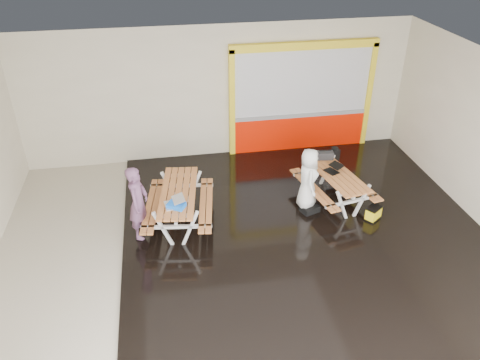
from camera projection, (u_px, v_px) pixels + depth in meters
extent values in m
cube|color=beige|center=(248.00, 244.00, 9.67)|extent=(10.00, 8.00, 0.01)
cube|color=white|center=(250.00, 78.00, 7.87)|extent=(10.00, 8.00, 0.01)
cube|color=beige|center=(219.00, 94.00, 12.15)|extent=(10.00, 0.01, 3.50)
cube|color=beige|center=(316.00, 342.00, 5.39)|extent=(10.00, 0.01, 3.50)
cube|color=black|center=(307.00, 237.00, 9.85)|extent=(7.50, 7.98, 0.05)
cube|color=#F81A00|center=(299.00, 133.00, 13.06)|extent=(3.60, 0.12, 1.00)
cube|color=gray|center=(300.00, 115.00, 12.79)|extent=(3.60, 0.14, 0.10)
cube|color=silver|center=(302.00, 82.00, 12.33)|extent=(3.60, 0.08, 1.72)
cube|color=yellow|center=(232.00, 105.00, 12.28)|extent=(0.14, 0.16, 2.90)
cube|color=yellow|center=(368.00, 96.00, 12.85)|extent=(0.14, 0.16, 2.90)
cube|color=yellow|center=(305.00, 45.00, 11.82)|extent=(3.88, 0.16, 0.20)
cube|color=#BA6E35|center=(164.00, 192.00, 9.88)|extent=(0.42, 2.05, 0.04)
cube|color=#BA6E35|center=(171.00, 192.00, 9.88)|extent=(0.42, 2.05, 0.04)
cube|color=#BA6E35|center=(178.00, 192.00, 9.88)|extent=(0.42, 2.05, 0.04)
cube|color=#BA6E35|center=(185.00, 192.00, 9.89)|extent=(0.42, 2.05, 0.04)
cube|color=#BA6E35|center=(192.00, 192.00, 9.89)|extent=(0.42, 2.05, 0.04)
cube|color=white|center=(163.00, 229.00, 9.40)|extent=(0.38, 0.11, 0.82)
cube|color=white|center=(190.00, 228.00, 9.41)|extent=(0.38, 0.11, 0.82)
cube|color=white|center=(177.00, 227.00, 9.38)|extent=(1.40, 0.26, 0.06)
cube|color=white|center=(176.00, 216.00, 9.24)|extent=(0.69, 0.16, 0.06)
cube|color=white|center=(170.00, 187.00, 10.73)|extent=(0.38, 0.11, 0.82)
cube|color=white|center=(194.00, 187.00, 10.75)|extent=(0.38, 0.11, 0.82)
cube|color=white|center=(182.00, 186.00, 10.72)|extent=(1.40, 0.26, 0.06)
cube|color=white|center=(181.00, 175.00, 10.58)|extent=(0.69, 0.16, 0.06)
cube|color=white|center=(179.00, 200.00, 9.99)|extent=(0.30, 1.67, 0.06)
cube|color=#BA6E35|center=(149.00, 205.00, 10.02)|extent=(0.41, 2.05, 0.04)
cube|color=#BA6E35|center=(156.00, 205.00, 10.03)|extent=(0.41, 2.05, 0.04)
cube|color=#BA6E35|center=(203.00, 204.00, 10.06)|extent=(0.41, 2.05, 0.04)
cube|color=#BA6E35|center=(209.00, 204.00, 10.06)|extent=(0.41, 2.05, 0.04)
cube|color=#BA6E35|center=(325.00, 176.00, 10.55)|extent=(0.49, 1.91, 0.04)
cube|color=#BA6E35|center=(330.00, 175.00, 10.60)|extent=(0.49, 1.91, 0.04)
cube|color=#BA6E35|center=(336.00, 174.00, 10.64)|extent=(0.49, 1.91, 0.04)
cube|color=#BA6E35|center=(341.00, 172.00, 10.68)|extent=(0.49, 1.91, 0.04)
cube|color=#BA6E35|center=(346.00, 171.00, 10.73)|extent=(0.49, 1.91, 0.04)
cube|color=white|center=(342.00, 205.00, 10.15)|extent=(0.36, 0.13, 0.77)
cube|color=white|center=(362.00, 201.00, 10.31)|extent=(0.36, 0.13, 0.77)
cube|color=white|center=(352.00, 201.00, 10.21)|extent=(1.30, 0.31, 0.06)
cube|color=white|center=(353.00, 192.00, 10.08)|extent=(0.65, 0.18, 0.06)
cube|color=white|center=(309.00, 173.00, 11.32)|extent=(0.36, 0.13, 0.77)
cube|color=white|center=(327.00, 170.00, 11.48)|extent=(0.36, 0.13, 0.77)
cube|color=white|center=(318.00, 170.00, 11.38)|extent=(1.30, 0.31, 0.06)
cube|color=white|center=(319.00, 161.00, 11.25)|extent=(0.65, 0.18, 0.06)
cube|color=white|center=(335.00, 181.00, 10.74)|extent=(0.36, 1.56, 0.06)
cube|color=#BA6E35|center=(311.00, 190.00, 10.60)|extent=(0.49, 1.91, 0.04)
cube|color=#BA6E35|center=(316.00, 188.00, 10.64)|extent=(0.49, 1.91, 0.04)
cube|color=#BA6E35|center=(352.00, 181.00, 10.93)|extent=(0.49, 1.91, 0.04)
cube|color=#BA6E35|center=(357.00, 180.00, 10.97)|extent=(0.49, 1.91, 0.04)
imported|color=#6B4465|center=(138.00, 203.00, 9.44)|extent=(0.53, 0.66, 1.59)
imported|color=white|center=(308.00, 179.00, 10.34)|extent=(0.53, 0.74, 1.41)
cube|color=silver|center=(171.00, 205.00, 9.41)|extent=(0.29, 0.38, 0.02)
cube|color=silver|center=(178.00, 199.00, 9.39)|extent=(0.27, 0.38, 0.07)
cube|color=silver|center=(178.00, 199.00, 9.39)|extent=(0.23, 0.33, 0.06)
cube|color=black|center=(331.00, 171.00, 10.67)|extent=(0.33, 0.38, 0.02)
cube|color=black|center=(336.00, 165.00, 10.68)|extent=(0.32, 0.37, 0.06)
cube|color=silver|center=(336.00, 165.00, 10.68)|extent=(0.27, 0.33, 0.05)
cube|color=blue|center=(176.00, 205.00, 9.34)|extent=(0.41, 0.37, 0.10)
cube|color=black|center=(325.00, 155.00, 11.16)|extent=(0.41, 0.24, 0.18)
cylinder|color=black|center=(325.00, 150.00, 11.09)|extent=(0.29, 0.06, 0.02)
cube|color=black|center=(334.00, 157.00, 11.48)|extent=(0.30, 0.26, 0.36)
cylinder|color=black|center=(335.00, 149.00, 11.38)|extent=(0.22, 0.22, 0.09)
cube|color=black|center=(310.00, 209.00, 10.56)|extent=(0.46, 0.40, 0.14)
cube|color=black|center=(373.00, 218.00, 10.33)|extent=(0.43, 0.40, 0.04)
cube|color=yellow|center=(373.00, 213.00, 10.27)|extent=(0.40, 0.37, 0.27)
cube|color=black|center=(374.00, 208.00, 10.19)|extent=(0.43, 0.40, 0.03)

